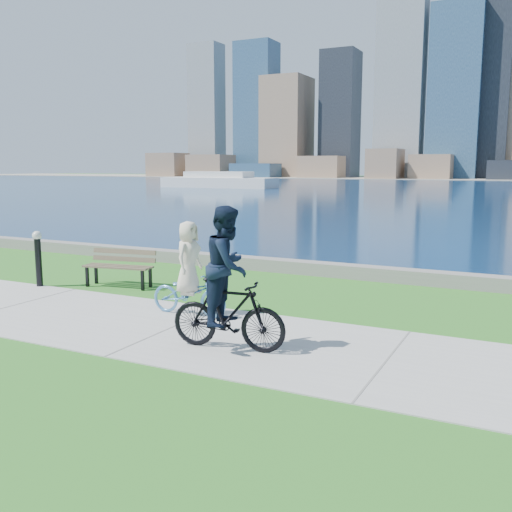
{
  "coord_description": "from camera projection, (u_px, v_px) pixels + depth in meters",
  "views": [
    {
      "loc": [
        5.94,
        -8.36,
        2.98
      ],
      "look_at": [
        0.68,
        2.21,
        1.1
      ],
      "focal_mm": 40.0,
      "sensor_mm": 36.0,
      "label": 1
    }
  ],
  "objects": [
    {
      "name": "cyclist_woman",
      "position": [
        189.0,
        280.0,
        11.33
      ],
      "size": [
        0.64,
        1.68,
        1.88
      ],
      "rotation": [
        0.0,
        0.0,
        1.6
      ],
      "color": "#4E8BBF",
      "rests_on": "ground"
    },
    {
      "name": "ferry_near",
      "position": [
        219.0,
        181.0,
        77.35
      ],
      "size": [
        16.0,
        4.57,
        2.17
      ],
      "color": "silver",
      "rests_on": "ground"
    },
    {
      "name": "seawall",
      "position": [
        298.0,
        267.0,
        15.93
      ],
      "size": [
        90.0,
        0.5,
        0.35
      ],
      "primitive_type": "cube",
      "color": "slate",
      "rests_on": "ground"
    },
    {
      "name": "park_bench",
      "position": [
        120.0,
        264.0,
        14.14
      ],
      "size": [
        1.83,
        0.88,
        0.91
      ],
      "rotation": [
        0.0,
        0.0,
        0.16
      ],
      "color": "black",
      "rests_on": "ground"
    },
    {
      "name": "concrete_path",
      "position": [
        170.0,
        329.0,
        10.48
      ],
      "size": [
        80.0,
        3.5,
        0.02
      ],
      "primitive_type": "cube",
      "color": "#9B9B96",
      "rests_on": "ground"
    },
    {
      "name": "ground",
      "position": [
        170.0,
        329.0,
        10.48
      ],
      "size": [
        320.0,
        320.0,
        0.0
      ],
      "primitive_type": "plane",
      "color": "#226119",
      "rests_on": "ground"
    },
    {
      "name": "bollard_lamp",
      "position": [
        38.0,
        255.0,
        14.04
      ],
      "size": [
        0.22,
        0.22,
        1.39
      ],
      "color": "black",
      "rests_on": "ground"
    },
    {
      "name": "cyclist_man",
      "position": [
        228.0,
        290.0,
        9.13
      ],
      "size": [
        0.83,
        1.99,
        2.34
      ],
      "rotation": [
        0.0,
        0.0,
        1.7
      ],
      "color": "black",
      "rests_on": "ground"
    },
    {
      "name": "bay_water",
      "position": [
        490.0,
        189.0,
        74.13
      ],
      "size": [
        320.0,
        131.0,
        0.01
      ],
      "primitive_type": "cube",
      "color": "#0B264A",
      "rests_on": "ground"
    },
    {
      "name": "far_shore",
      "position": [
        512.0,
        179.0,
        125.4
      ],
      "size": [
        320.0,
        30.0,
        0.12
      ],
      "primitive_type": "cube",
      "color": "gray",
      "rests_on": "ground"
    }
  ]
}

